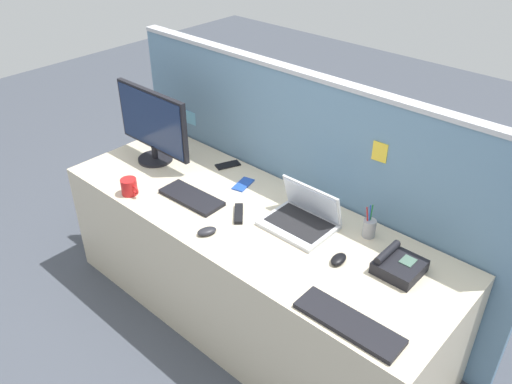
{
  "coord_description": "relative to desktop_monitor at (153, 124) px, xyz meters",
  "views": [
    {
      "loc": [
        1.55,
        -1.65,
        2.32
      ],
      "look_at": [
        0.0,
        0.05,
        0.85
      ],
      "focal_mm": 36.84,
      "sensor_mm": 36.0,
      "label": 1
    }
  ],
  "objects": [
    {
      "name": "cell_phone_blue_case",
      "position": [
        0.61,
        0.14,
        -0.24
      ],
      "size": [
        0.1,
        0.16,
        0.01
      ],
      "primitive_type": "cube",
      "rotation": [
        0.0,
        0.0,
        0.24
      ],
      "color": "blue",
      "rests_on": "desk"
    },
    {
      "name": "ground_plane",
      "position": [
        0.84,
        -0.05,
        -0.97
      ],
      "size": [
        10.0,
        10.0,
        0.0
      ],
      "primitive_type": "plane",
      "color": "#424751"
    },
    {
      "name": "desk",
      "position": [
        0.84,
        -0.05,
        -0.61
      ],
      "size": [
        2.29,
        0.79,
        0.73
      ],
      "primitive_type": "cube",
      "color": "beige",
      "rests_on": "ground_plane"
    },
    {
      "name": "computer_mouse_right_hand",
      "position": [
        0.79,
        -0.31,
        -0.23
      ],
      "size": [
        0.09,
        0.12,
        0.03
      ],
      "primitive_type": "ellipsoid",
      "rotation": [
        0.0,
        0.0,
        -0.37
      ],
      "color": "#232328",
      "rests_on": "desk"
    },
    {
      "name": "cubicle_divider",
      "position": [
        0.84,
        0.38,
        -0.27
      ],
      "size": [
        2.55,
        0.08,
        1.4
      ],
      "color": "#6084A3",
      "rests_on": "ground_plane"
    },
    {
      "name": "desktop_monitor",
      "position": [
        0.0,
        0.0,
        0.0
      ],
      "size": [
        0.59,
        0.21,
        0.45
      ],
      "color": "black",
      "rests_on": "desk"
    },
    {
      "name": "computer_mouse_left_hand",
      "position": [
        1.4,
        -0.05,
        -0.23
      ],
      "size": [
        0.07,
        0.1,
        0.03
      ],
      "primitive_type": "ellipsoid",
      "rotation": [
        0.0,
        0.0,
        0.08
      ],
      "color": "black",
      "rests_on": "desk"
    },
    {
      "name": "desk_phone",
      "position": [
        1.64,
        0.08,
        -0.21
      ],
      "size": [
        0.19,
        0.2,
        0.09
      ],
      "color": "black",
      "rests_on": "desk"
    },
    {
      "name": "keyboard_spare",
      "position": [
        1.66,
        -0.35,
        -0.23
      ],
      "size": [
        0.46,
        0.15,
        0.02
      ],
      "primitive_type": "cube",
      "rotation": [
        0.0,
        0.0,
        0.01
      ],
      "color": "black",
      "rests_on": "desk"
    },
    {
      "name": "cell_phone_black_slab",
      "position": [
        0.38,
        0.24,
        -0.24
      ],
      "size": [
        0.12,
        0.16,
        0.01
      ],
      "primitive_type": "cube",
      "rotation": [
        0.0,
        0.0,
        -0.4
      ],
      "color": "black",
      "rests_on": "desk"
    },
    {
      "name": "coffee_mug",
      "position": [
        0.2,
        -0.35,
        -0.2
      ],
      "size": [
        0.13,
        0.09,
        0.09
      ],
      "color": "red",
      "rests_on": "desk"
    },
    {
      "name": "keyboard_main",
      "position": [
        0.5,
        -0.16,
        -0.23
      ],
      "size": [
        0.38,
        0.17,
        0.02
      ],
      "primitive_type": "cube",
      "rotation": [
        0.0,
        0.0,
        0.03
      ],
      "color": "black",
      "rests_on": "desk"
    },
    {
      "name": "pen_cup",
      "position": [
        1.4,
        0.21,
        -0.19
      ],
      "size": [
        0.06,
        0.06,
        0.19
      ],
      "color": "#99999E",
      "rests_on": "desk"
    },
    {
      "name": "tv_remote",
      "position": [
        0.8,
        -0.09,
        -0.23
      ],
      "size": [
        0.15,
        0.15,
        0.02
      ],
      "primitive_type": "cube",
      "rotation": [
        0.0,
        0.0,
        0.74
      ],
      "color": "black",
      "rests_on": "desk"
    },
    {
      "name": "laptop",
      "position": [
        1.09,
        0.08,
        -0.2
      ],
      "size": [
        0.35,
        0.28,
        0.2
      ],
      "color": "silver",
      "rests_on": "desk"
    }
  ]
}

